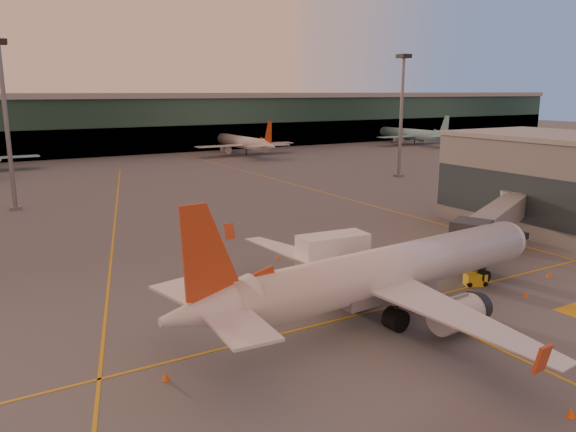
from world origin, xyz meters
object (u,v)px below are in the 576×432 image
gpu_cart (475,279)px  pushback_tug (502,242)px  main_airplane (382,274)px  catering_truck (334,257)px

gpu_cart → pushback_tug: (13.29, 7.74, 0.07)m
main_airplane → catering_truck: bearing=79.9°
main_airplane → catering_truck: main_airplane is taller
main_airplane → pushback_tug: main_airplane is taller
catering_truck → gpu_cart: bearing=-24.0°
gpu_cart → pushback_tug: pushback_tug is taller
catering_truck → pushback_tug: size_ratio=2.01×
pushback_tug → main_airplane: bearing=-145.4°
main_airplane → gpu_cart: main_airplane is taller
main_airplane → catering_truck: 8.00m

